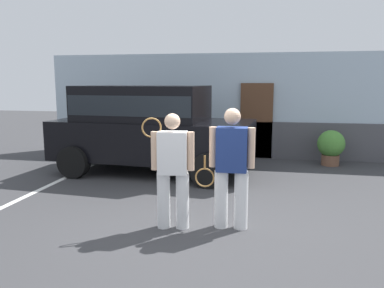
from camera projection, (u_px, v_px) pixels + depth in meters
ground_plane at (194, 226)px, 5.80m from camera, size 40.00×40.00×0.00m
parking_stripe_0 at (45, 187)px, 7.91m from camera, size 0.12×4.40×0.01m
house_frontage at (232, 108)px, 11.10m from camera, size 10.94×0.40×2.93m
parked_suv at (149, 125)px, 9.05m from camera, size 4.73×2.43×2.05m
tennis_player_man at (172, 169)px, 5.60m from camera, size 0.77×0.31×1.70m
tennis_player_woman at (231, 167)px, 5.60m from camera, size 0.91×0.28×1.78m
potted_plant_by_porch at (331, 146)px, 9.92m from camera, size 0.69×0.69×0.91m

